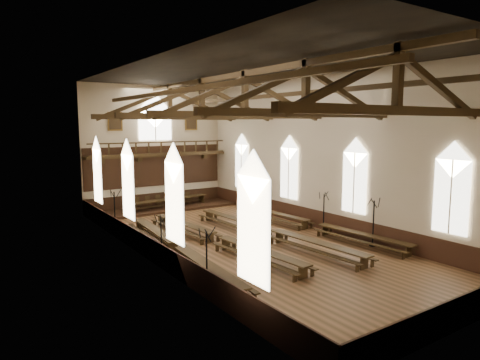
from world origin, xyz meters
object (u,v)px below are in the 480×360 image
(refectory_row_a, at_px, (178,248))
(high_table, at_px, (167,200))
(candelabrum_right_far, at_px, (264,205))
(refectory_row_b, at_px, (217,238))
(refectory_row_d, at_px, (315,225))
(candelabrum_left_near, at_px, (207,272))
(candelabrum_right_mid, at_px, (323,220))
(candelabrum_right_near, at_px, (373,232))
(candelabrum_left_far, at_px, (115,219))
(candelabrum_left_mid, at_px, (161,247))
(dais, at_px, (167,208))
(refectory_row_c, at_px, (271,231))

(refectory_row_a, relative_size, high_table, 1.87)
(high_table, relative_size, candelabrum_right_far, 3.01)
(refectory_row_b, distance_m, refectory_row_d, 6.85)
(high_table, relative_size, candelabrum_left_near, 2.79)
(refectory_row_a, xyz_separation_m, refectory_row_d, (9.55, -0.17, -0.02))
(refectory_row_b, height_order, candelabrum_right_mid, candelabrum_right_mid)
(candelabrum_right_near, bearing_deg, candelabrum_left_far, 134.09)
(refectory_row_d, relative_size, candelabrum_left_mid, 5.62)
(candelabrum_left_far, xyz_separation_m, candelabrum_right_mid, (11.10, -7.55, -0.04))
(dais, xyz_separation_m, candelabrum_left_near, (-5.78, -16.65, 0.72))
(candelabrum_left_mid, height_order, candelabrum_left_far, candelabrum_left_far)
(high_table, xyz_separation_m, candelabrum_right_mid, (5.32, -12.27, 0.01))
(refectory_row_d, distance_m, dais, 12.96)
(refectory_row_c, bearing_deg, refectory_row_b, 169.68)
(refectory_row_a, bearing_deg, refectory_row_d, -1.00)
(candelabrum_left_mid, height_order, candelabrum_right_near, candelabrum_right_near)
(refectory_row_a, bearing_deg, candelabrum_left_far, 97.91)
(candelabrum_left_mid, relative_size, candelabrum_right_near, 0.88)
(refectory_row_b, distance_m, high_table, 11.47)
(refectory_row_b, relative_size, candelabrum_right_near, 5.03)
(candelabrum_right_mid, height_order, candelabrum_right_far, candelabrum_right_mid)
(refectory_row_d, relative_size, candelabrum_left_far, 5.00)
(refectory_row_c, bearing_deg, candelabrum_left_mid, -178.79)
(refectory_row_c, height_order, candelabrum_left_mid, candelabrum_left_mid)
(refectory_row_b, relative_size, candelabrum_left_mid, 5.69)
(candelabrum_right_near, bearing_deg, refectory_row_a, 156.96)
(dais, bearing_deg, candelabrum_right_far, -48.08)
(refectory_row_a, height_order, dais, refectory_row_a)
(refectory_row_d, distance_m, candelabrum_left_mid, 10.54)
(refectory_row_d, bearing_deg, dais, 111.56)
(refectory_row_b, xyz_separation_m, candelabrum_right_mid, (7.36, -1.00, 0.29))
(refectory_row_a, xyz_separation_m, candelabrum_right_near, (10.11, -4.30, 0.33))
(refectory_row_c, relative_size, candelabrum_right_mid, 5.38)
(candelabrum_right_far, bearing_deg, refectory_row_c, -123.83)
(dais, distance_m, candelabrum_right_near, 17.05)
(refectory_row_a, height_order, refectory_row_d, refectory_row_a)
(candelabrum_left_near, distance_m, candelabrum_right_near, 11.11)
(candelabrum_left_near, relative_size, candelabrum_right_far, 1.08)
(dais, xyz_separation_m, candelabrum_right_mid, (5.32, -12.27, 0.70))
(refectory_row_a, relative_size, candelabrum_right_far, 5.63)
(refectory_row_b, relative_size, refectory_row_d, 1.01)
(candelabrum_right_far, bearing_deg, refectory_row_a, -149.49)
(refectory_row_d, height_order, candelabrum_left_mid, candelabrum_left_mid)
(dais, relative_size, candelabrum_left_far, 4.14)
(refectory_row_c, bearing_deg, candelabrum_right_mid, -5.47)
(candelabrum_left_far, height_order, candelabrum_right_mid, candelabrum_left_far)
(high_table, bearing_deg, dais, 0.00)
(candelabrum_left_far, bearing_deg, candelabrum_right_near, -45.91)
(refectory_row_a, distance_m, dais, 12.81)
(candelabrum_right_mid, bearing_deg, candelabrum_left_mid, 178.80)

